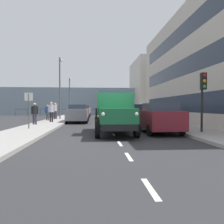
# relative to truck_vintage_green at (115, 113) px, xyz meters

# --- Properties ---
(ground_plane) EXTENTS (80.00, 80.00, 0.00)m
(ground_plane) POSITION_rel_truck_vintage_green_xyz_m (0.07, -6.40, -1.18)
(ground_plane) COLOR #2D2D30
(sidewalk_left) EXTENTS (2.73, 37.57, 0.15)m
(sidewalk_left) POSITION_rel_truck_vintage_green_xyz_m (-4.89, -6.40, -1.10)
(sidewalk_left) COLOR #9E9993
(sidewalk_left) RESTS_ON ground_plane
(sidewalk_right) EXTENTS (2.73, 37.57, 0.15)m
(sidewalk_right) POSITION_rel_truck_vintage_green_xyz_m (5.02, -6.40, -1.10)
(sidewalk_right) COLOR #9E9993
(sidewalk_right) RESTS_ON ground_plane
(road_centreline_markings) EXTENTS (0.12, 32.40, 0.01)m
(road_centreline_markings) POSITION_rel_truck_vintage_green_xyz_m (0.07, -4.99, -1.17)
(road_centreline_markings) COLOR silver
(road_centreline_markings) RESTS_ON ground_plane
(building_terrace) EXTENTS (7.90, 23.01, 10.07)m
(building_terrace) POSITION_rel_truck_vintage_green_xyz_m (-10.19, -7.06, 3.86)
(building_terrace) COLOR beige
(building_terrace) RESTS_ON ground_plane
(building_far_block) EXTENTS (7.89, 10.93, 10.04)m
(building_far_block) POSITION_rel_truck_vintage_green_xyz_m (-10.20, -28.03, 3.84)
(building_far_block) COLOR beige
(building_far_block) RESTS_ON ground_plane
(sea_horizon) EXTENTS (80.00, 0.80, 5.00)m
(sea_horizon) POSITION_rel_truck_vintage_green_xyz_m (0.07, -28.18, 1.32)
(sea_horizon) COLOR gray
(sea_horizon) RESTS_ON ground_plane
(seawall_railing) EXTENTS (28.08, 0.08, 1.20)m
(seawall_railing) POSITION_rel_truck_vintage_green_xyz_m (0.07, -24.58, -0.26)
(seawall_railing) COLOR #4C5156
(seawall_railing) RESTS_ON ground_plane
(truck_vintage_green) EXTENTS (2.17, 5.64, 2.43)m
(truck_vintage_green) POSITION_rel_truck_vintage_green_xyz_m (0.00, 0.00, 0.00)
(truck_vintage_green) COLOR black
(truck_vintage_green) RESTS_ON ground_plane
(car_maroon_kerbside_near) EXTENTS (1.92, 4.01, 1.72)m
(car_maroon_kerbside_near) POSITION_rel_truck_vintage_green_xyz_m (-2.58, -0.37, -0.28)
(car_maroon_kerbside_near) COLOR maroon
(car_maroon_kerbside_near) RESTS_ON ground_plane
(car_black_kerbside_1) EXTENTS (1.86, 4.16, 1.72)m
(car_black_kerbside_1) POSITION_rel_truck_vintage_green_xyz_m (-2.58, -5.89, -0.28)
(car_black_kerbside_1) COLOR black
(car_black_kerbside_1) RESTS_ON ground_plane
(car_navy_kerbside_2) EXTENTS (1.77, 4.36, 1.72)m
(car_navy_kerbside_2) POSITION_rel_truck_vintage_green_xyz_m (-2.58, -11.75, -0.28)
(car_navy_kerbside_2) COLOR navy
(car_navy_kerbside_2) RESTS_ON ground_plane
(car_silver_kerbside_3) EXTENTS (1.90, 4.48, 1.72)m
(car_silver_kerbside_3) POSITION_rel_truck_vintage_green_xyz_m (-2.58, -18.00, -0.28)
(car_silver_kerbside_3) COLOR #B7BABF
(car_silver_kerbside_3) RESTS_ON ground_plane
(car_grey_oppositeside_0) EXTENTS (1.97, 4.61, 1.72)m
(car_grey_oppositeside_0) POSITION_rel_truck_vintage_green_xyz_m (2.71, -9.09, -0.28)
(car_grey_oppositeside_0) COLOR slate
(car_grey_oppositeside_0) RESTS_ON ground_plane
(car_red_oppositeside_1) EXTENTS (1.85, 4.64, 1.72)m
(car_red_oppositeside_1) POSITION_rel_truck_vintage_green_xyz_m (2.71, -15.76, -0.28)
(car_red_oppositeside_1) COLOR #B21E1E
(car_red_oppositeside_1) RESTS_ON ground_plane
(car_white_oppositeside_2) EXTENTS (1.86, 4.66, 1.72)m
(car_white_oppositeside_2) POSITION_rel_truck_vintage_green_xyz_m (2.71, -21.67, -0.28)
(car_white_oppositeside_2) COLOR white
(car_white_oppositeside_2) RESTS_ON ground_plane
(pedestrian_near_railing) EXTENTS (0.53, 0.34, 1.67)m
(pedestrian_near_railing) POSITION_rel_truck_vintage_green_xyz_m (5.73, -5.35, -0.05)
(pedestrian_near_railing) COLOR #383342
(pedestrian_near_railing) RESTS_ON sidewalk_right
(pedestrian_by_lamp) EXTENTS (0.53, 0.34, 1.81)m
(pedestrian_by_lamp) POSITION_rel_truck_vintage_green_xyz_m (4.99, -8.02, 0.04)
(pedestrian_by_lamp) COLOR black
(pedestrian_by_lamp) RESTS_ON sidewalk_right
(pedestrian_with_bag) EXTENTS (0.53, 0.34, 1.57)m
(pedestrian_with_bag) POSITION_rel_truck_vintage_green_xyz_m (5.82, -10.36, -0.11)
(pedestrian_with_bag) COLOR #4C473D
(pedestrian_with_bag) RESTS_ON sidewalk_right
(pedestrian_in_dark_coat) EXTENTS (0.53, 0.34, 1.81)m
(pedestrian_in_dark_coat) POSITION_rel_truck_vintage_green_xyz_m (5.47, -12.46, 0.04)
(pedestrian_in_dark_coat) COLOR #383342
(pedestrian_in_dark_coat) RESTS_ON sidewalk_right
(pedestrian_strolling) EXTENTS (0.53, 0.34, 1.76)m
(pedestrian_strolling) POSITION_rel_truck_vintage_green_xyz_m (5.65, -13.99, 0.01)
(pedestrian_strolling) COLOR #4C473D
(pedestrian_strolling) RESTS_ON sidewalk_right
(traffic_light_near) EXTENTS (0.28, 0.41, 3.20)m
(traffic_light_near) POSITION_rel_truck_vintage_green_xyz_m (-4.74, 0.50, 1.29)
(traffic_light_near) COLOR black
(traffic_light_near) RESTS_ON sidewalk_left
(lamp_post_promenade) EXTENTS (0.32, 1.14, 6.93)m
(lamp_post_promenade) POSITION_rel_truck_vintage_green_xyz_m (5.03, -13.19, 3.07)
(lamp_post_promenade) COLOR #59595B
(lamp_post_promenade) RESTS_ON sidewalk_right
(lamp_post_far) EXTENTS (0.32, 1.14, 6.02)m
(lamp_post_far) POSITION_rel_truck_vintage_green_xyz_m (5.14, -23.60, 2.59)
(lamp_post_far) COLOR #59595B
(lamp_post_far) RESTS_ON sidewalk_right
(street_sign) EXTENTS (0.50, 0.07, 2.25)m
(street_sign) POSITION_rel_truck_vintage_green_xyz_m (5.23, -2.15, 0.50)
(street_sign) COLOR #4C4C4C
(street_sign) RESTS_ON sidewalk_right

